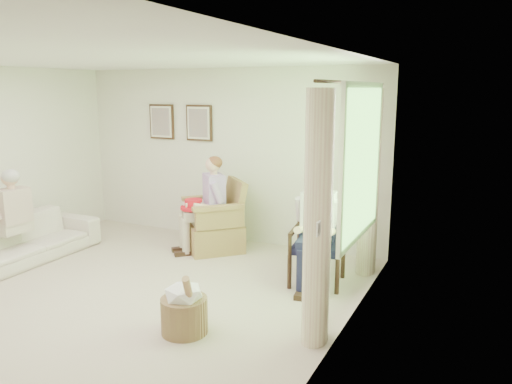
% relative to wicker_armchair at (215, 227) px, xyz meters
% --- Properties ---
extents(floor, '(5.50, 5.50, 0.00)m').
position_rel_wicker_armchair_xyz_m(floor, '(-0.12, -2.18, -0.32)').
color(floor, '#C0B29A').
rests_on(floor, ground).
extents(back_wall, '(5.00, 0.04, 2.60)m').
position_rel_wicker_armchair_xyz_m(back_wall, '(-0.12, 0.57, 0.98)').
color(back_wall, silver).
rests_on(back_wall, ground).
extents(right_wall, '(0.04, 5.50, 2.60)m').
position_rel_wicker_armchair_xyz_m(right_wall, '(2.38, -2.18, 0.98)').
color(right_wall, silver).
rests_on(right_wall, ground).
extents(ceiling, '(5.00, 5.50, 0.02)m').
position_rel_wicker_armchair_xyz_m(ceiling, '(-0.12, -2.18, 2.28)').
color(ceiling, white).
rests_on(ceiling, back_wall).
extents(window, '(0.13, 2.50, 1.63)m').
position_rel_wicker_armchair_xyz_m(window, '(2.35, -0.98, 1.26)').
color(window, '#2D6B23').
rests_on(window, right_wall).
extents(curtain_left, '(0.34, 0.34, 2.30)m').
position_rel_wicker_armchair_xyz_m(curtain_left, '(2.21, -1.96, 0.83)').
color(curtain_left, beige).
rests_on(curtain_left, ground).
extents(curtain_right, '(0.34, 0.34, 2.30)m').
position_rel_wicker_armchair_xyz_m(curtain_right, '(2.21, -0.00, 0.83)').
color(curtain_right, beige).
rests_on(curtain_right, ground).
extents(framed_print_left, '(0.45, 0.05, 0.55)m').
position_rel_wicker_armchair_xyz_m(framed_print_left, '(-1.27, 0.53, 1.46)').
color(framed_print_left, '#382114').
rests_on(framed_print_left, back_wall).
extents(framed_print_right, '(0.45, 0.05, 0.55)m').
position_rel_wicker_armchair_xyz_m(framed_print_right, '(-0.57, 0.53, 1.46)').
color(framed_print_right, '#382114').
rests_on(framed_print_right, back_wall).
extents(wicker_armchair, '(0.80, 0.79, 1.02)m').
position_rel_wicker_armchair_xyz_m(wicker_armchair, '(0.00, 0.00, 0.00)').
color(wicker_armchair, '#A37C4D').
rests_on(wicker_armchair, ground).
extents(wood_armchair, '(0.61, 0.57, 0.93)m').
position_rel_wicker_armchair_xyz_m(wood_armchair, '(1.77, -0.53, 0.19)').
color(wood_armchair, black).
rests_on(wood_armchair, ground).
extents(sofa, '(2.02, 0.79, 0.59)m').
position_rel_wicker_armchair_xyz_m(sofa, '(-2.07, -1.55, -0.03)').
color(sofa, silver).
rests_on(sofa, ground).
extents(person_wicker, '(0.40, 0.63, 1.34)m').
position_rel_wicker_armchair_xyz_m(person_wicker, '(-0.00, -0.14, 0.46)').
color(person_wicker, '#C0B59A').
rests_on(person_wicker, ground).
extents(person_dark, '(0.40, 0.63, 1.35)m').
position_rel_wicker_armchair_xyz_m(person_dark, '(1.77, -0.69, 0.46)').
color(person_dark, '#191937').
rests_on(person_dark, ground).
extents(person_sofa, '(0.42, 0.63, 1.25)m').
position_rel_wicker_armchair_xyz_m(person_sofa, '(-2.07, -1.76, 0.39)').
color(person_sofa, '#C0B29A').
rests_on(person_sofa, ground).
extents(red_hat, '(0.37, 0.37, 0.14)m').
position_rel_wicker_armchair_xyz_m(red_hat, '(-0.18, -0.27, 0.36)').
color(red_hat, red).
rests_on(red_hat, person_wicker).
extents(hatbox, '(0.45, 0.45, 0.66)m').
position_rel_wicker_armchair_xyz_m(hatbox, '(1.04, -2.36, -0.07)').
color(hatbox, tan).
rests_on(hatbox, ground).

